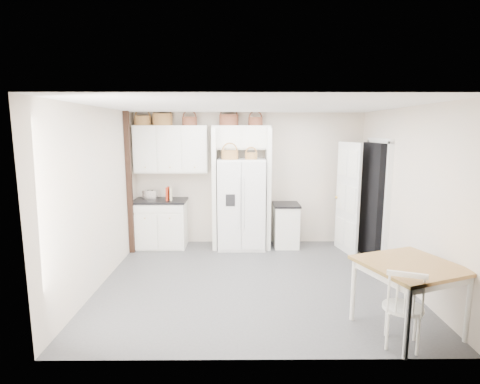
{
  "coord_description": "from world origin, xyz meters",
  "views": [
    {
      "loc": [
        -0.23,
        -5.41,
        2.27
      ],
      "look_at": [
        -0.19,
        0.4,
        1.3
      ],
      "focal_mm": 28.0,
      "sensor_mm": 36.0,
      "label": 1
    }
  ],
  "objects": [
    {
      "name": "floor",
      "position": [
        0.0,
        0.0,
        0.0
      ],
      "size": [
        4.5,
        4.5,
        0.0
      ],
      "primitive_type": "plane",
      "color": "#424244",
      "rests_on": "ground"
    },
    {
      "name": "ceiling",
      "position": [
        0.0,
        0.0,
        2.6
      ],
      "size": [
        4.5,
        4.5,
        0.0
      ],
      "primitive_type": "plane",
      "color": "white",
      "rests_on": "wall_back"
    },
    {
      "name": "wall_back",
      "position": [
        0.0,
        2.0,
        1.3
      ],
      "size": [
        4.5,
        0.0,
        4.5
      ],
      "primitive_type": "plane",
      "rotation": [
        1.57,
        0.0,
        0.0
      ],
      "color": "beige",
      "rests_on": "floor"
    },
    {
      "name": "wall_left",
      "position": [
        -2.25,
        0.0,
        1.3
      ],
      "size": [
        0.0,
        4.0,
        4.0
      ],
      "primitive_type": "plane",
      "rotation": [
        1.57,
        0.0,
        1.57
      ],
      "color": "beige",
      "rests_on": "floor"
    },
    {
      "name": "wall_right",
      "position": [
        2.25,
        0.0,
        1.3
      ],
      "size": [
        0.0,
        4.0,
        4.0
      ],
      "primitive_type": "plane",
      "rotation": [
        1.57,
        0.0,
        -1.57
      ],
      "color": "beige",
      "rests_on": "floor"
    },
    {
      "name": "refrigerator",
      "position": [
        -0.15,
        1.66,
        0.86
      ],
      "size": [
        0.89,
        0.72,
        1.73
      ],
      "primitive_type": "cube",
      "color": "white",
      "rests_on": "floor"
    },
    {
      "name": "base_cab_left",
      "position": [
        -1.72,
        1.7,
        0.45
      ],
      "size": [
        0.97,
        0.61,
        0.9
      ],
      "primitive_type": "cube",
      "color": "white",
      "rests_on": "floor"
    },
    {
      "name": "base_cab_right",
      "position": [
        0.72,
        1.7,
        0.41
      ],
      "size": [
        0.46,
        0.56,
        0.81
      ],
      "primitive_type": "cube",
      "color": "white",
      "rests_on": "floor"
    },
    {
      "name": "dining_table",
      "position": [
        1.7,
        -1.45,
        0.4
      ],
      "size": [
        1.24,
        1.24,
        0.8
      ],
      "primitive_type": "cube",
      "rotation": [
        0.0,
        0.0,
        0.36
      ],
      "color": "brown",
      "rests_on": "floor"
    },
    {
      "name": "windsor_chair",
      "position": [
        1.51,
        -1.75,
        0.42
      ],
      "size": [
        0.52,
        0.5,
        0.85
      ],
      "primitive_type": "cube",
      "rotation": [
        0.0,
        0.0,
        -0.35
      ],
      "color": "white",
      "rests_on": "floor"
    },
    {
      "name": "counter_left",
      "position": [
        -1.72,
        1.7,
        0.92
      ],
      "size": [
        1.01,
        0.65,
        0.04
      ],
      "primitive_type": "cube",
      "color": "black",
      "rests_on": "base_cab_left"
    },
    {
      "name": "counter_right",
      "position": [
        0.72,
        1.7,
        0.83
      ],
      "size": [
        0.5,
        0.59,
        0.04
      ],
      "primitive_type": "cube",
      "color": "black",
      "rests_on": "base_cab_right"
    },
    {
      "name": "toaster",
      "position": [
        -1.91,
        1.7,
        1.03
      ],
      "size": [
        0.28,
        0.18,
        0.18
      ],
      "primitive_type": "cube",
      "rotation": [
        0.0,
        0.0,
        -0.11
      ],
      "color": "silver",
      "rests_on": "counter_left"
    },
    {
      "name": "cookbook_red",
      "position": [
        -1.56,
        1.62,
        1.07
      ],
      "size": [
        0.05,
        0.17,
        0.26
      ],
      "primitive_type": "cube",
      "rotation": [
        0.0,
        0.0,
        -0.06
      ],
      "color": "#AE2D15",
      "rests_on": "counter_left"
    },
    {
      "name": "cookbook_cream",
      "position": [
        -1.49,
        1.62,
        1.06
      ],
      "size": [
        0.05,
        0.17,
        0.25
      ],
      "primitive_type": "cube",
      "rotation": [
        0.0,
        0.0,
        0.09
      ],
      "color": "beige",
      "rests_on": "counter_left"
    },
    {
      "name": "basket_upper_a",
      "position": [
        -2.03,
        1.83,
        2.44
      ],
      "size": [
        0.32,
        0.32,
        0.18
      ],
      "primitive_type": "cylinder",
      "color": "brown",
      "rests_on": "upper_cabinet"
    },
    {
      "name": "basket_upper_b",
      "position": [
        -1.65,
        1.83,
        2.46
      ],
      "size": [
        0.38,
        0.38,
        0.22
      ],
      "primitive_type": "cylinder",
      "color": "brown",
      "rests_on": "upper_cabinet"
    },
    {
      "name": "basket_upper_c",
      "position": [
        -1.14,
        1.83,
        2.43
      ],
      "size": [
        0.28,
        0.28,
        0.16
      ],
      "primitive_type": "cylinder",
      "color": "brown",
      "rests_on": "upper_cabinet"
    },
    {
      "name": "basket_bridge_a",
      "position": [
        -0.39,
        1.83,
        2.45
      ],
      "size": [
        0.36,
        0.36,
        0.2
      ],
      "primitive_type": "cylinder",
      "color": "brown",
      "rests_on": "bridge_cabinet"
    },
    {
      "name": "basket_bridge_b",
      "position": [
        0.12,
        1.83,
        2.43
      ],
      "size": [
        0.27,
        0.27,
        0.16
      ],
      "primitive_type": "cylinder",
      "color": "brown",
      "rests_on": "bridge_cabinet"
    },
    {
      "name": "basket_fridge_a",
      "position": [
        -0.37,
        1.56,
        1.81
      ],
      "size": [
        0.31,
        0.31,
        0.17
      ],
      "primitive_type": "cylinder",
      "color": "brown",
      "rests_on": "refrigerator"
    },
    {
      "name": "basket_fridge_b",
      "position": [
        0.03,
        1.56,
        1.79
      ],
      "size": [
        0.23,
        0.23,
        0.12
      ],
      "primitive_type": "cylinder",
      "color": "brown",
      "rests_on": "refrigerator"
    },
    {
      "name": "upper_cabinet",
      "position": [
        -1.5,
        1.83,
        1.9
      ],
      "size": [
        1.4,
        0.34,
        0.9
      ],
      "primitive_type": "cube",
      "color": "white",
      "rests_on": "wall_back"
    },
    {
      "name": "bridge_cabinet",
      "position": [
        -0.15,
        1.83,
        2.12
      ],
      "size": [
        1.12,
        0.34,
        0.45
      ],
      "primitive_type": "cube",
      "color": "white",
      "rests_on": "wall_back"
    },
    {
      "name": "fridge_panel_left",
      "position": [
        -0.66,
        1.7,
        1.15
      ],
      "size": [
        0.08,
        0.6,
        2.3
      ],
      "primitive_type": "cube",
      "color": "white",
      "rests_on": "floor"
    },
    {
      "name": "fridge_panel_right",
      "position": [
        0.36,
        1.7,
        1.15
      ],
      "size": [
        0.08,
        0.6,
        2.3
      ],
      "primitive_type": "cube",
      "color": "white",
      "rests_on": "floor"
    },
    {
      "name": "trim_post",
      "position": [
        -2.2,
        1.35,
        1.3
      ],
      "size": [
        0.09,
        0.09,
        2.6
      ],
      "primitive_type": "cube",
      "color": "black",
      "rests_on": "floor"
    },
    {
      "name": "doorway_void",
      "position": [
        2.16,
        1.0,
        1.02
      ],
      "size": [
        0.18,
        0.85,
        2.05
      ],
      "primitive_type": "cube",
      "color": "black",
      "rests_on": "floor"
    },
    {
      "name": "door_slab",
      "position": [
        1.8,
        1.33,
        1.02
      ],
      "size": [
        0.21,
        0.79,
        2.05
      ],
      "primitive_type": "cube",
      "rotation": [
        0.0,
        0.0,
        -1.36
      ],
      "color": "white",
      "rests_on": "floor"
    }
  ]
}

